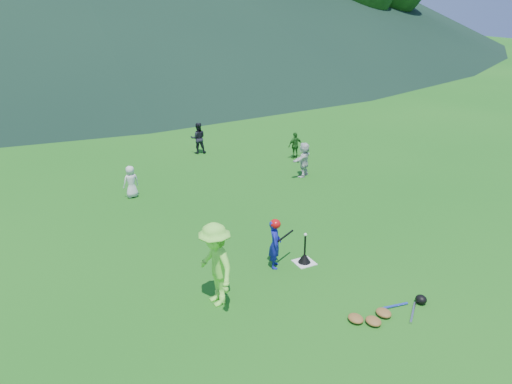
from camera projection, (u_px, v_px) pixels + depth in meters
ground at (304, 263)px, 11.68m from camera, size 120.00×120.00×0.00m
home_plate at (304, 262)px, 11.67m from camera, size 0.45×0.45×0.02m
baseball at (305, 235)px, 11.40m from camera, size 0.08×0.08×0.08m
batter_child at (275, 244)px, 11.31m from camera, size 0.46×0.51×1.17m
adult_coach at (215, 265)px, 9.85m from camera, size 0.72×1.18×1.76m
fielder_a at (131, 182)px, 15.28m from camera, size 0.54×0.41×1.01m
fielder_b at (198, 138)px, 19.49m from camera, size 0.70×0.60×1.22m
fielder_c at (295, 145)px, 18.92m from camera, size 0.60×0.27×1.01m
fielder_d at (304, 159)px, 17.02m from camera, size 1.12×0.91×1.20m
batting_tee at (304, 258)px, 11.63m from camera, size 0.30×0.30×0.68m
batter_gear at (276, 225)px, 11.15m from camera, size 0.71×0.34×0.53m
equipment_pile at (384, 313)px, 9.73m from camera, size 1.80×0.74×0.19m
outfield_fence at (90, 74)px, 34.61m from camera, size 70.07×0.08×1.33m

